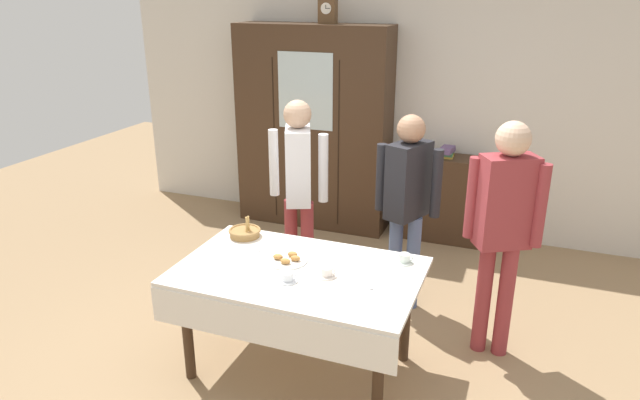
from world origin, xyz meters
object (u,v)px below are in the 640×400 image
(person_near_right_end, at_px, (298,179))
(spoon_back_edge, at_px, (256,250))
(person_beside_shelf, at_px, (408,195))
(person_behind_table_left, at_px, (504,218))
(tea_cup_near_right, at_px, (327,273))
(mantel_clock, at_px, (328,11))
(pastry_plate, at_px, (287,259))
(tea_cup_back_edge, at_px, (288,278))
(spoon_center, at_px, (213,274))
(dining_table, at_px, (297,286))
(tea_cup_mid_left, at_px, (405,259))
(book_stack, at_px, (447,152))
(spoon_mid_left, at_px, (367,288))
(bread_basket, at_px, (245,232))
(wall_cabinet, at_px, (314,128))
(bookshelf_low, at_px, (443,198))

(person_near_right_end, bearing_deg, spoon_back_edge, -87.22)
(person_beside_shelf, distance_m, person_behind_table_left, 0.86)
(tea_cup_near_right, relative_size, spoon_back_edge, 1.09)
(mantel_clock, xyz_separation_m, spoon_back_edge, (0.35, -2.40, -1.52))
(pastry_plate, xyz_separation_m, person_near_right_end, (-0.32, 0.95, 0.25))
(tea_cup_back_edge, xyz_separation_m, person_near_right_end, (-0.44, 1.20, 0.23))
(person_beside_shelf, bearing_deg, tea_cup_back_edge, -110.13)
(pastry_plate, bearing_deg, mantel_clock, 104.20)
(spoon_center, height_order, person_beside_shelf, person_beside_shelf)
(person_beside_shelf, relative_size, person_behind_table_left, 0.94)
(spoon_back_edge, bearing_deg, dining_table, -25.91)
(tea_cup_mid_left, xyz_separation_m, tea_cup_back_edge, (-0.63, -0.52, -0.00))
(mantel_clock, bearing_deg, tea_cup_near_right, -69.71)
(book_stack, distance_m, spoon_back_edge, 2.63)
(tea_cup_near_right, distance_m, spoon_mid_left, 0.29)
(dining_table, height_order, bread_basket, bread_basket)
(wall_cabinet, height_order, tea_cup_mid_left, wall_cabinet)
(book_stack, bearing_deg, pastry_plate, -104.57)
(person_behind_table_left, bearing_deg, bookshelf_low, 109.58)
(mantel_clock, relative_size, person_near_right_end, 0.14)
(tea_cup_near_right, xyz_separation_m, tea_cup_back_edge, (-0.21, -0.15, 0.00))
(dining_table, bearing_deg, person_near_right_end, 112.15)
(wall_cabinet, relative_size, bookshelf_low, 2.38)
(mantel_clock, xyz_separation_m, tea_cup_mid_left, (1.37, -2.20, -1.50))
(bookshelf_low, bearing_deg, book_stack, 0.00)
(tea_cup_back_edge, xyz_separation_m, spoon_back_edge, (-0.39, 0.33, -0.02))
(tea_cup_mid_left, xyz_separation_m, spoon_mid_left, (-0.13, -0.43, -0.02))
(wall_cabinet, bearing_deg, pastry_plate, -72.41)
(bread_basket, distance_m, spoon_back_edge, 0.27)
(tea_cup_near_right, bearing_deg, spoon_center, -161.30)
(book_stack, bearing_deg, wall_cabinet, -177.99)
(tea_cup_near_right, bearing_deg, dining_table, -176.62)
(tea_cup_back_edge, relative_size, spoon_mid_left, 1.09)
(spoon_mid_left, bearing_deg, spoon_center, -169.82)
(bread_basket, xyz_separation_m, spoon_mid_left, (1.08, -0.43, -0.03))
(wall_cabinet, height_order, spoon_mid_left, wall_cabinet)
(bookshelf_low, relative_size, bread_basket, 3.81)
(mantel_clock, relative_size, person_beside_shelf, 0.15)
(spoon_mid_left, relative_size, person_near_right_end, 0.07)
(tea_cup_back_edge, xyz_separation_m, person_behind_table_left, (1.22, 0.86, 0.26))
(bread_basket, xyz_separation_m, spoon_back_edge, (0.19, -0.19, -0.03))
(tea_cup_near_right, height_order, pastry_plate, tea_cup_near_right)
(wall_cabinet, bearing_deg, bread_basket, -81.77)
(tea_cup_back_edge, distance_m, pastry_plate, 0.28)
(spoon_mid_left, bearing_deg, bread_basket, 158.16)
(tea_cup_near_right, height_order, person_beside_shelf, person_beside_shelf)
(spoon_center, xyz_separation_m, spoon_mid_left, (0.99, 0.18, 0.00))
(tea_cup_near_right, relative_size, bread_basket, 0.54)
(book_stack, bearing_deg, dining_table, -101.54)
(mantel_clock, height_order, person_near_right_end, mantel_clock)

